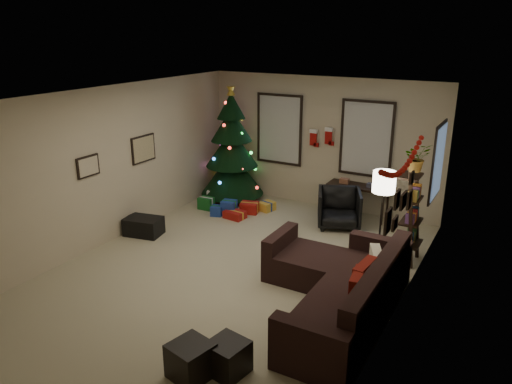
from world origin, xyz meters
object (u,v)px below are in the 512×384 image
(desk_chair, at_px, (339,208))
(desk, at_px, (359,189))
(bookshelf, at_px, (412,215))
(sofa, at_px, (340,290))
(christmas_tree, at_px, (232,152))

(desk_chair, bearing_deg, desk, 53.29)
(desk, xyz_separation_m, bookshelf, (1.35, -1.50, 0.22))
(sofa, distance_m, desk_chair, 2.94)
(christmas_tree, xyz_separation_m, sofa, (3.66, -3.11, -0.77))
(bookshelf, bearing_deg, desk_chair, 150.60)
(desk, relative_size, bookshelf, 0.74)
(christmas_tree, height_order, desk_chair, christmas_tree)
(christmas_tree, bearing_deg, sofa, -40.36)
(christmas_tree, bearing_deg, desk_chair, -8.00)
(sofa, xyz_separation_m, desk_chair, (-1.04, 2.74, 0.08))
(desk, distance_m, desk_chair, 0.70)
(desk, relative_size, desk_chair, 1.66)
(desk, bearing_deg, sofa, -75.35)
(bookshelf, bearing_deg, christmas_tree, 163.54)
(christmas_tree, distance_m, sofa, 4.86)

